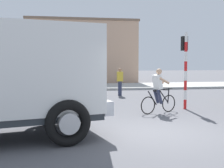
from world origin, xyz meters
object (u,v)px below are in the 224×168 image
object	(u,v)px
cyclist	(159,91)
pedestrian_near_kerb	(120,81)
car_red_near	(40,83)
traffic_light_pole	(185,60)

from	to	relation	value
cyclist	pedestrian_near_kerb	world-z (taller)	cyclist
cyclist	car_red_near	size ratio (longest dim) A/B	0.43
car_red_near	pedestrian_near_kerb	xyz separation A→B (m)	(4.55, -0.09, 0.03)
traffic_light_pole	pedestrian_near_kerb	xyz separation A→B (m)	(-1.67, 5.36, -1.22)
car_red_near	traffic_light_pole	bearing A→B (deg)	-41.23
cyclist	car_red_near	bearing A→B (deg)	127.12
traffic_light_pole	pedestrian_near_kerb	world-z (taller)	traffic_light_pole
traffic_light_pole	cyclist	bearing A→B (deg)	-149.03
traffic_light_pole	car_red_near	xyz separation A→B (m)	(-6.23, 5.46, -1.25)
traffic_light_pole	pedestrian_near_kerb	size ratio (longest dim) A/B	1.98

